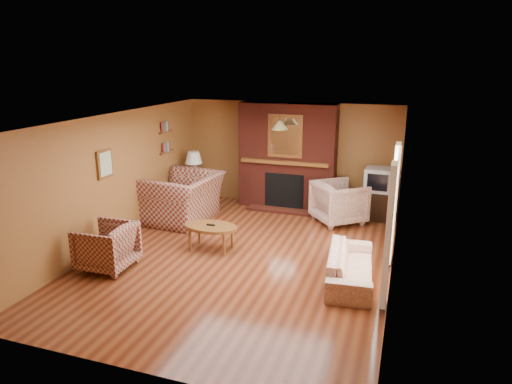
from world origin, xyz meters
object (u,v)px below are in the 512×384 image
(plaid_loveseat, at_px, (183,198))
(table_lamp, at_px, (194,164))
(crt_tv, at_px, (378,179))
(floral_sofa, at_px, (350,266))
(floral_armchair, at_px, (339,202))
(tv_stand, at_px, (376,205))
(plaid_armchair, at_px, (107,247))
(coffee_table, at_px, (211,228))
(fireplace, at_px, (287,157))
(side_table, at_px, (195,192))

(plaid_loveseat, distance_m, table_lamp, 1.20)
(table_lamp, relative_size, crt_tv, 1.15)
(floral_sofa, xyz_separation_m, floral_armchair, (-0.58, 2.62, 0.19))
(tv_stand, bearing_deg, plaid_loveseat, -160.27)
(plaid_loveseat, bearing_deg, floral_sofa, 68.95)
(plaid_armchair, height_order, floral_armchair, floral_armchair)
(plaid_armchair, relative_size, coffee_table, 0.84)
(fireplace, distance_m, side_table, 2.33)
(side_table, relative_size, tv_stand, 1.01)
(coffee_table, distance_m, crt_tv, 3.83)
(fireplace, bearing_deg, plaid_loveseat, -139.20)
(tv_stand, bearing_deg, crt_tv, -90.17)
(tv_stand, relative_size, crt_tv, 1.11)
(plaid_loveseat, relative_size, tv_stand, 2.45)
(fireplace, relative_size, floral_sofa, 1.41)
(side_table, height_order, tv_stand, side_table)
(plaid_loveseat, bearing_deg, side_table, -163.52)
(floral_armchair, height_order, crt_tv, crt_tv)
(plaid_loveseat, height_order, crt_tv, crt_tv)
(fireplace, height_order, side_table, fireplace)
(floral_armchair, bearing_deg, plaid_armchair, 97.93)
(fireplace, xyz_separation_m, floral_armchair, (1.32, -0.67, -0.74))
(coffee_table, bearing_deg, plaid_loveseat, 133.56)
(table_lamp, distance_m, tv_stand, 4.22)
(plaid_armchair, distance_m, tv_stand, 5.61)
(floral_sofa, bearing_deg, tv_stand, -8.20)
(coffee_table, xyz_separation_m, side_table, (-1.46, 2.33, -0.09))
(plaid_loveseat, distance_m, plaid_armchair, 2.52)
(floral_armchair, height_order, tv_stand, floral_armchair)
(coffee_table, bearing_deg, plaid_armchair, -136.42)
(coffee_table, relative_size, side_table, 1.56)
(plaid_armchair, height_order, coffee_table, plaid_armchair)
(side_table, bearing_deg, tv_stand, 4.82)
(crt_tv, bearing_deg, floral_armchair, -146.65)
(coffee_table, relative_size, table_lamp, 1.52)
(coffee_table, relative_size, tv_stand, 1.57)
(fireplace, relative_size, coffee_table, 2.43)
(floral_sofa, bearing_deg, plaid_loveseat, 60.29)
(plaid_loveseat, height_order, floral_armchair, plaid_loveseat)
(plaid_armchair, bearing_deg, crt_tv, 133.20)
(fireplace, relative_size, floral_armchair, 2.48)
(floral_armchair, relative_size, crt_tv, 1.72)
(fireplace, xyz_separation_m, side_table, (-2.10, -0.53, -0.87))
(plaid_loveseat, height_order, tv_stand, plaid_loveseat)
(coffee_table, bearing_deg, floral_sofa, -9.39)
(plaid_loveseat, bearing_deg, floral_armchair, 109.51)
(coffee_table, distance_m, table_lamp, 2.81)
(plaid_armchair, xyz_separation_m, side_table, (-0.15, 3.58, -0.06))
(side_table, distance_m, tv_stand, 4.16)
(plaid_loveseat, bearing_deg, plaid_armchair, 0.96)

